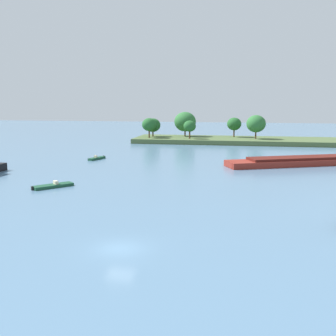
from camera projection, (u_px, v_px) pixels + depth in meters
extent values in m
plane|color=slate|center=(120.00, 249.00, 36.19)|extent=(400.00, 400.00, 0.00)
cube|color=#4C6038|center=(280.00, 141.00, 121.59)|extent=(87.24, 17.20, 1.35)
cylinder|color=#513823|center=(149.00, 134.00, 124.84)|extent=(0.44, 0.44, 2.28)
ellipsoid|color=#235B28|center=(149.00, 125.00, 124.36)|extent=(4.37, 4.37, 3.93)
cylinder|color=#513823|center=(153.00, 134.00, 129.15)|extent=(0.44, 0.44, 1.68)
ellipsoid|color=#235B28|center=(153.00, 125.00, 128.69)|extent=(4.74, 4.74, 4.27)
cylinder|color=#513823|center=(185.00, 133.00, 130.15)|extent=(0.44, 0.44, 1.87)
ellipsoid|color=#2D6B33|center=(185.00, 122.00, 129.54)|extent=(6.84, 6.84, 6.16)
cylinder|color=#513823|center=(190.00, 135.00, 121.98)|extent=(0.44, 0.44, 2.26)
ellipsoid|color=#235B28|center=(190.00, 126.00, 121.54)|extent=(3.70, 3.70, 3.33)
cylinder|color=#513823|center=(234.00, 133.00, 127.59)|extent=(0.44, 0.44, 2.26)
ellipsoid|color=#235B28|center=(234.00, 124.00, 127.10)|extent=(4.41, 4.41, 3.97)
cylinder|color=#513823|center=(256.00, 135.00, 121.52)|extent=(0.44, 0.44, 2.21)
ellipsoid|color=#2D6B33|center=(256.00, 124.00, 120.96)|extent=(5.67, 5.67, 5.10)
cube|color=#19472D|center=(97.00, 158.00, 89.45)|extent=(2.66, 4.78, 0.47)
cube|color=beige|center=(96.00, 156.00, 89.07)|extent=(0.72, 0.67, 0.50)
cube|color=black|center=(104.00, 157.00, 91.56)|extent=(0.40, 0.37, 0.56)
cube|color=#19472D|center=(53.00, 186.00, 61.25)|extent=(5.27, 5.62, 0.44)
cube|color=beige|center=(56.00, 182.00, 61.44)|extent=(0.98, 0.95, 0.50)
cube|color=black|center=(32.00, 188.00, 59.32)|extent=(0.43, 0.42, 0.56)
cube|color=maroon|center=(321.00, 161.00, 82.97)|extent=(38.86, 20.48, 1.18)
cube|color=#4F1812|center=(315.00, 157.00, 82.50)|extent=(27.50, 15.06, 0.50)
cube|color=maroon|center=(231.00, 164.00, 78.64)|extent=(2.36, 3.94, 1.06)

